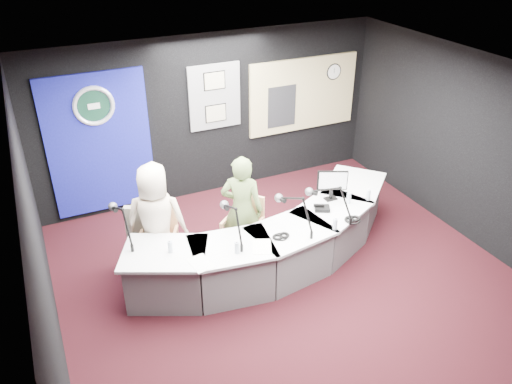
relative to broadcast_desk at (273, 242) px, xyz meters
name	(u,v)px	position (x,y,z in m)	size (l,w,h in m)	color
ground	(294,285)	(0.05, -0.55, -0.38)	(6.00, 6.00, 0.00)	black
ceiling	(303,86)	(0.05, -0.55, 2.42)	(6.00, 6.00, 0.02)	silver
wall_back	(212,117)	(0.05, 2.45, 1.02)	(6.00, 0.02, 2.80)	black
wall_front	(487,372)	(0.05, -3.55, 1.02)	(6.00, 0.02, 2.80)	black
wall_left	(40,258)	(-2.95, -0.55, 1.02)	(0.02, 6.00, 2.80)	black
wall_right	(479,153)	(3.05, -0.55, 1.02)	(0.02, 6.00, 2.80)	black
broadcast_desk	(273,242)	(0.00, 0.00, 0.00)	(4.50, 1.90, 0.75)	silver
backdrop_panel	(100,145)	(-1.85, 2.42, 0.88)	(1.60, 0.05, 2.30)	navy
agency_seal	(94,106)	(-1.85, 2.38, 1.52)	(0.63, 0.63, 0.07)	silver
seal_center	(94,106)	(-1.85, 2.38, 1.52)	(0.48, 0.48, 0.01)	#0D3021
pinboard	(215,97)	(0.10, 2.42, 1.38)	(0.90, 0.04, 1.10)	slate
framed_photo_upper	(215,81)	(0.10, 2.39, 1.65)	(0.34, 0.02, 0.27)	gray
framed_photo_lower	(216,113)	(0.10, 2.39, 1.09)	(0.34, 0.02, 0.27)	gray
booth_window_frame	(303,94)	(1.80, 2.42, 1.18)	(2.12, 0.06, 1.32)	tan
booth_glow	(304,95)	(1.80, 2.41, 1.18)	(2.00, 0.02, 1.20)	#D3B085
equipment_rack	(282,106)	(1.35, 2.39, 1.03)	(0.55, 0.02, 0.75)	black
wall_clock	(334,72)	(2.40, 2.39, 1.52)	(0.28, 0.28, 0.01)	white
armchair_left	(159,243)	(-1.51, 0.51, 0.10)	(0.54, 0.54, 0.96)	tan
armchair_right	(242,232)	(-0.33, 0.32, 0.07)	(0.50, 0.50, 0.89)	tan
draped_jacket	(145,229)	(-1.63, 0.74, 0.24)	(0.50, 0.10, 0.70)	gray
person_man	(156,221)	(-1.51, 0.51, 0.46)	(0.82, 0.53, 1.68)	beige
person_woman	(242,210)	(-0.33, 0.32, 0.44)	(0.60, 0.39, 1.64)	#586F3A
computer_monitor	(332,180)	(1.02, 0.16, 0.70)	(0.39, 0.02, 0.27)	black
desk_phone	(322,208)	(0.75, -0.05, 0.40)	(0.21, 0.17, 0.05)	black
headphones_near	(353,219)	(0.98, -0.47, 0.39)	(0.24, 0.24, 0.04)	black
headphones_far	(281,236)	(-0.10, -0.42, 0.39)	(0.20, 0.20, 0.03)	black
paper_stack	(201,263)	(-1.24, -0.50, 0.38)	(0.23, 0.33, 0.00)	white
notepad	(262,247)	(-0.42, -0.50, 0.38)	(0.23, 0.33, 0.00)	white
boom_mic_a	(121,220)	(-1.97, 0.40, 0.68)	(0.20, 0.73, 0.60)	black
boom_mic_b	(233,219)	(-0.68, -0.18, 0.68)	(0.16, 0.74, 0.60)	black
boom_mic_c	(295,209)	(0.16, -0.31, 0.68)	(0.30, 0.71, 0.60)	black
boom_mic_d	(330,200)	(0.71, -0.29, 0.68)	(0.49, 0.62, 0.60)	black
water_bottles	(284,225)	(0.01, -0.30, 0.46)	(3.07, 0.56, 0.18)	silver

